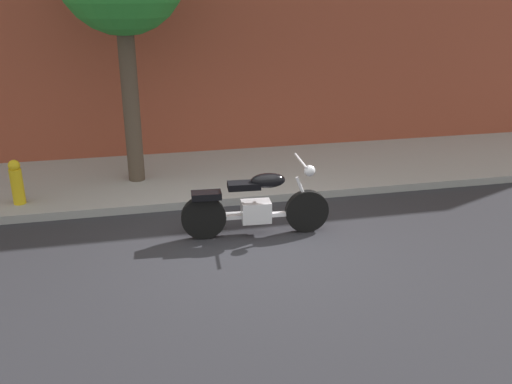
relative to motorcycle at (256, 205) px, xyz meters
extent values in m
plane|color=#28282D|center=(-0.10, -0.44, -0.48)|extent=(60.00, 60.00, 0.00)
cube|color=#9A9A9A|center=(-0.10, 2.73, -0.41)|extent=(25.97, 3.01, 0.14)
cylinder|color=black|center=(0.79, -0.05, -0.15)|extent=(0.67, 0.15, 0.67)
cylinder|color=black|center=(-0.79, 0.04, -0.15)|extent=(0.67, 0.15, 0.67)
cube|color=silver|center=(0.00, -0.01, -0.10)|extent=(0.46, 0.31, 0.32)
cube|color=silver|center=(0.00, -0.01, -0.17)|extent=(1.42, 0.17, 0.06)
ellipsoid|color=black|center=(0.18, -0.02, 0.39)|extent=(0.54, 0.29, 0.22)
cube|color=black|center=(-0.18, 0.01, 0.33)|extent=(0.49, 0.27, 0.10)
cube|color=black|center=(-0.74, 0.04, 0.21)|extent=(0.45, 0.27, 0.10)
cylinder|color=silver|center=(0.73, -0.05, 0.13)|extent=(0.27, 0.07, 0.58)
cylinder|color=silver|center=(0.67, -0.05, 0.67)|extent=(0.08, 0.70, 0.04)
sphere|color=silver|center=(0.81, -0.06, 0.51)|extent=(0.17, 0.17, 0.17)
cylinder|color=silver|center=(-0.24, 0.17, -0.20)|extent=(0.80, 0.14, 0.09)
cylinder|color=#4C3E32|center=(-1.73, 2.59, 1.15)|extent=(0.30, 0.30, 3.26)
cylinder|color=gold|center=(-3.68, 1.77, -0.11)|extent=(0.20, 0.20, 0.75)
sphere|color=gold|center=(-3.68, 1.77, 0.33)|extent=(0.19, 0.19, 0.19)
camera|label=1|loc=(-1.64, -7.39, 3.06)|focal=38.15mm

